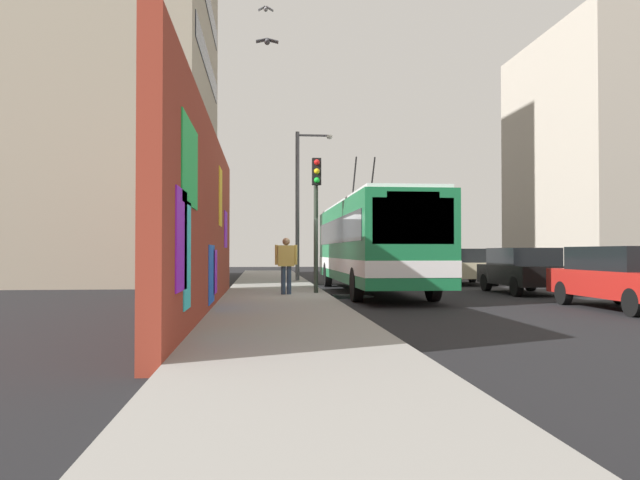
{
  "coord_description": "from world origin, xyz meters",
  "views": [
    {
      "loc": [
        -18.17,
        2.05,
        1.45
      ],
      "look_at": [
        1.83,
        0.14,
        1.83
      ],
      "focal_mm": 34.24,
      "sensor_mm": 36.0,
      "label": 1
    }
  ],
  "objects_px": {
    "parked_car_red": "(626,276)",
    "pedestrian_midblock": "(286,261)",
    "traffic_light": "(316,202)",
    "street_lamp": "(301,195)",
    "parked_car_black": "(524,269)",
    "parked_car_champagne": "(465,265)",
    "city_bus": "(371,242)"
  },
  "relations": [
    {
      "from": "pedestrian_midblock",
      "to": "street_lamp",
      "type": "bearing_deg",
      "value": -6.67
    },
    {
      "from": "city_bus",
      "to": "traffic_light",
      "type": "xyz_separation_m",
      "value": [
        -2.21,
        2.15,
        1.22
      ]
    },
    {
      "from": "city_bus",
      "to": "pedestrian_midblock",
      "type": "relative_size",
      "value": 7.03
    },
    {
      "from": "parked_car_red",
      "to": "street_lamp",
      "type": "height_order",
      "value": "street_lamp"
    },
    {
      "from": "parked_car_red",
      "to": "traffic_light",
      "type": "relative_size",
      "value": 1.13
    },
    {
      "from": "city_bus",
      "to": "parked_car_black",
      "type": "xyz_separation_m",
      "value": [
        -0.88,
        -5.2,
        -0.96
      ]
    },
    {
      "from": "pedestrian_midblock",
      "to": "traffic_light",
      "type": "bearing_deg",
      "value": -65.0
    },
    {
      "from": "parked_car_champagne",
      "to": "pedestrian_midblock",
      "type": "height_order",
      "value": "pedestrian_midblock"
    },
    {
      "from": "city_bus",
      "to": "pedestrian_midblock",
      "type": "height_order",
      "value": "city_bus"
    },
    {
      "from": "parked_car_black",
      "to": "parked_car_red",
      "type": "bearing_deg",
      "value": -180.0
    },
    {
      "from": "parked_car_black",
      "to": "street_lamp",
      "type": "bearing_deg",
      "value": 45.49
    },
    {
      "from": "parked_car_champagne",
      "to": "pedestrian_midblock",
      "type": "bearing_deg",
      "value": 133.7
    },
    {
      "from": "parked_car_champagne",
      "to": "traffic_light",
      "type": "bearing_deg",
      "value": 135.55
    },
    {
      "from": "city_bus",
      "to": "parked_car_black",
      "type": "relative_size",
      "value": 2.98
    },
    {
      "from": "traffic_light",
      "to": "street_lamp",
      "type": "bearing_deg",
      "value": -0.55
    },
    {
      "from": "parked_car_black",
      "to": "parked_car_champagne",
      "type": "bearing_deg",
      "value": -0.0
    },
    {
      "from": "parked_car_black",
      "to": "street_lamp",
      "type": "distance_m",
      "value": 10.68
    },
    {
      "from": "parked_car_black",
      "to": "pedestrian_midblock",
      "type": "distance_m",
      "value": 8.51
    },
    {
      "from": "parked_car_red",
      "to": "pedestrian_midblock",
      "type": "height_order",
      "value": "pedestrian_midblock"
    },
    {
      "from": "parked_car_black",
      "to": "pedestrian_midblock",
      "type": "relative_size",
      "value": 2.36
    },
    {
      "from": "parked_car_black",
      "to": "city_bus",
      "type": "bearing_deg",
      "value": 80.45
    },
    {
      "from": "city_bus",
      "to": "parked_car_black",
      "type": "height_order",
      "value": "city_bus"
    },
    {
      "from": "street_lamp",
      "to": "parked_car_champagne",
      "type": "bearing_deg",
      "value": -97.71
    },
    {
      "from": "parked_car_red",
      "to": "parked_car_black",
      "type": "bearing_deg",
      "value": 0.0
    },
    {
      "from": "parked_car_red",
      "to": "traffic_light",
      "type": "height_order",
      "value": "traffic_light"
    },
    {
      "from": "parked_car_red",
      "to": "pedestrian_midblock",
      "type": "bearing_deg",
      "value": 63.21
    },
    {
      "from": "traffic_light",
      "to": "street_lamp",
      "type": "height_order",
      "value": "street_lamp"
    },
    {
      "from": "city_bus",
      "to": "parked_car_champagne",
      "type": "relative_size",
      "value": 2.82
    },
    {
      "from": "parked_car_red",
      "to": "traffic_light",
      "type": "distance_m",
      "value": 8.96
    },
    {
      "from": "pedestrian_midblock",
      "to": "street_lamp",
      "type": "distance_m",
      "value": 9.42
    },
    {
      "from": "parked_car_champagne",
      "to": "street_lamp",
      "type": "xyz_separation_m",
      "value": [
        0.98,
        7.27,
        3.17
      ]
    },
    {
      "from": "parked_car_champagne",
      "to": "city_bus",
      "type": "bearing_deg",
      "value": 135.47
    }
  ]
}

